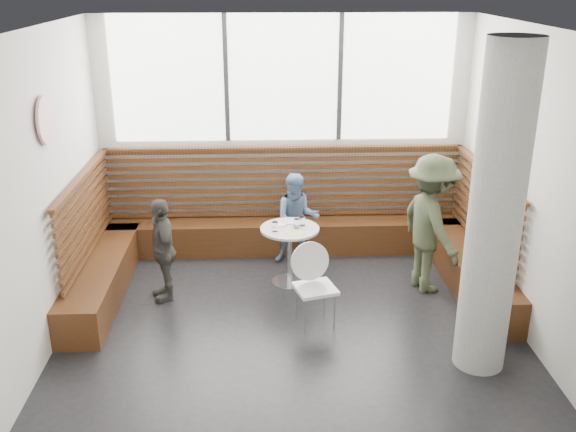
{
  "coord_description": "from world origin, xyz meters",
  "views": [
    {
      "loc": [
        -0.3,
        -6.04,
        3.7
      ],
      "look_at": [
        0.0,
        1.0,
        1.0
      ],
      "focal_mm": 40.0,
      "sensor_mm": 36.0,
      "label": 1
    }
  ],
  "objects_px": {
    "cafe_table": "(290,244)",
    "child_left": "(163,249)",
    "child_back": "(297,219)",
    "concrete_column": "(495,214)",
    "adult_man": "(431,224)",
    "cafe_chair": "(315,278)"
  },
  "relations": [
    {
      "from": "cafe_table",
      "to": "child_back",
      "type": "xyz_separation_m",
      "value": [
        0.13,
        0.64,
        0.08
      ]
    },
    {
      "from": "cafe_chair",
      "to": "child_back",
      "type": "relative_size",
      "value": 0.75
    },
    {
      "from": "child_left",
      "to": "cafe_table",
      "type": "bearing_deg",
      "value": 84.02
    },
    {
      "from": "cafe_table",
      "to": "child_back",
      "type": "relative_size",
      "value": 0.61
    },
    {
      "from": "cafe_table",
      "to": "child_left",
      "type": "relative_size",
      "value": 0.59
    },
    {
      "from": "child_left",
      "to": "adult_man",
      "type": "bearing_deg",
      "value": 74.0
    },
    {
      "from": "concrete_column",
      "to": "adult_man",
      "type": "bearing_deg",
      "value": 94.5
    },
    {
      "from": "concrete_column",
      "to": "cafe_chair",
      "type": "relative_size",
      "value": 3.47
    },
    {
      "from": "cafe_table",
      "to": "cafe_chair",
      "type": "distance_m",
      "value": 1.01
    },
    {
      "from": "cafe_chair",
      "to": "cafe_table",
      "type": "bearing_deg",
      "value": 87.36
    },
    {
      "from": "concrete_column",
      "to": "child_back",
      "type": "xyz_separation_m",
      "value": [
        -1.69,
        2.49,
        -0.98
      ]
    },
    {
      "from": "cafe_table",
      "to": "adult_man",
      "type": "distance_m",
      "value": 1.73
    },
    {
      "from": "concrete_column",
      "to": "cafe_table",
      "type": "relative_size",
      "value": 4.27
    },
    {
      "from": "concrete_column",
      "to": "cafe_chair",
      "type": "bearing_deg",
      "value": 151.22
    },
    {
      "from": "concrete_column",
      "to": "child_back",
      "type": "height_order",
      "value": "concrete_column"
    },
    {
      "from": "cafe_chair",
      "to": "adult_man",
      "type": "xyz_separation_m",
      "value": [
        1.46,
        0.76,
        0.31
      ]
    },
    {
      "from": "child_back",
      "to": "child_left",
      "type": "xyz_separation_m",
      "value": [
        -1.64,
        -0.96,
        0.01
      ]
    },
    {
      "from": "adult_man",
      "to": "child_left",
      "type": "distance_m",
      "value": 3.21
    },
    {
      "from": "concrete_column",
      "to": "child_left",
      "type": "bearing_deg",
      "value": 155.31
    },
    {
      "from": "adult_man",
      "to": "child_left",
      "type": "relative_size",
      "value": 1.36
    },
    {
      "from": "cafe_table",
      "to": "child_left",
      "type": "xyz_separation_m",
      "value": [
        -1.52,
        -0.32,
        0.09
      ]
    },
    {
      "from": "cafe_table",
      "to": "adult_man",
      "type": "relative_size",
      "value": 0.44
    }
  ]
}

